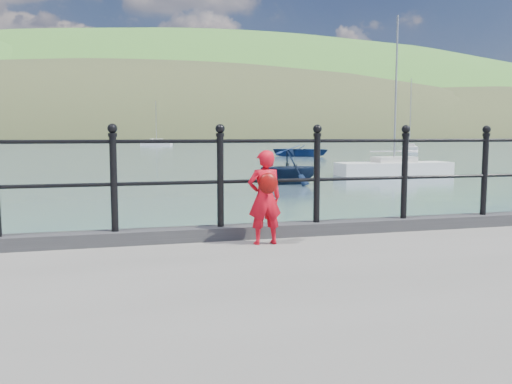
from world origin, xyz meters
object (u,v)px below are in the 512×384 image
object	(u,v)px
railing	(270,168)
sailboat_near	(394,169)
launch_blue	(302,150)
launch_navy	(291,167)
child	(265,197)
sailboat_far	(409,149)
sailboat_deep	(156,144)

from	to	relation	value
railing	sailboat_near	distance (m)	24.30
launch_blue	launch_navy	size ratio (longest dim) A/B	1.97
launch_blue	sailboat_near	world-z (taller)	sailboat_near
launch_blue	launch_navy	xyz separation A→B (m)	(-10.92, -28.64, 0.17)
child	launch_blue	world-z (taller)	child
railing	sailboat_far	bearing A→B (deg)	57.56
child	sailboat_deep	distance (m)	100.62
railing	sailboat_deep	size ratio (longest dim) A/B	2.07
sailboat_far	sailboat_deep	xyz separation A→B (m)	(-27.74, 45.04, -0.00)
launch_navy	child	bearing A→B (deg)	156.77
launch_blue	launch_navy	bearing A→B (deg)	-156.90
railing	sailboat_near	bearing A→B (deg)	57.07
sailboat_near	sailboat_deep	xyz separation A→B (m)	(-6.04, 79.57, 0.00)
launch_blue	sailboat_deep	xyz separation A→B (m)	(-9.79, 54.60, -0.25)
child	sailboat_far	bearing A→B (deg)	-123.81
railing	sailboat_far	xyz separation A→B (m)	(34.89, 54.89, -1.48)
railing	launch_navy	bearing A→B (deg)	70.19
sailboat_near	railing	bearing A→B (deg)	-121.90
sailboat_near	sailboat_deep	size ratio (longest dim) A/B	1.00
sailboat_far	sailboat_near	size ratio (longest dim) A/B	1.07
sailboat_deep	railing	bearing A→B (deg)	-71.72
sailboat_far	launch_blue	bearing A→B (deg)	147.01
launch_blue	railing	bearing A→B (deg)	-156.51
railing	child	world-z (taller)	railing
launch_blue	sailboat_far	world-z (taller)	sailboat_far
sailboat_far	sailboat_near	xyz separation A→B (m)	(-21.71, -34.53, -0.00)
launch_navy	sailboat_near	bearing A→B (deg)	-66.26
sailboat_far	launch_navy	bearing A→B (deg)	171.88
sailboat_far	sailboat_deep	distance (m)	52.90
railing	sailboat_deep	world-z (taller)	sailboat_deep
railing	sailboat_far	distance (m)	65.06
sailboat_near	child	bearing A→B (deg)	-121.72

